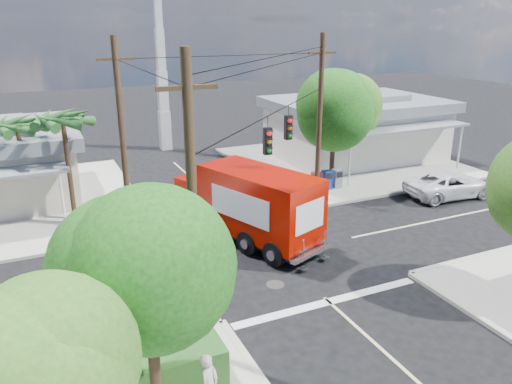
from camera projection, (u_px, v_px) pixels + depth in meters
ground at (275, 254)px, 21.64m from camera, size 120.00×120.00×0.00m
sidewalk_ne at (344, 162)px, 35.24m from camera, size 14.12×14.12×0.14m
sidewalk_nw at (3, 208)px, 26.69m from camera, size 14.12×14.12×0.14m
road_markings at (291, 268)px, 20.37m from camera, size 32.00×32.00×0.01m
building_ne at (356, 126)px, 36.07m from camera, size 11.80×10.20×4.50m
radio_tower at (162, 76)px, 37.17m from camera, size 0.80×0.80×17.00m
tree_sw_front at (148, 273)px, 10.99m from camera, size 3.88×3.78×6.03m
tree_ne_front at (335, 108)px, 28.72m from camera, size 4.21×4.14×6.66m
tree_ne_back at (350, 109)px, 31.82m from camera, size 3.77×3.66×5.82m
palm_nw_front at (63, 122)px, 23.48m from camera, size 3.01×3.08×5.59m
palm_nw_back at (17, 127)px, 24.10m from camera, size 3.01×3.08×5.19m
utility_poles at (226, 144)px, 20.86m from camera, size 12.00×10.68×9.00m
picket_fence at (112, 367)px, 13.54m from camera, size 5.94×0.06×1.00m
vending_boxes at (327, 180)px, 29.29m from camera, size 1.90×0.50×1.10m
delivery_truck at (248, 204)px, 22.51m from camera, size 4.91×8.16×3.40m
parked_car at (449, 185)px, 28.36m from camera, size 5.33×2.77×1.43m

